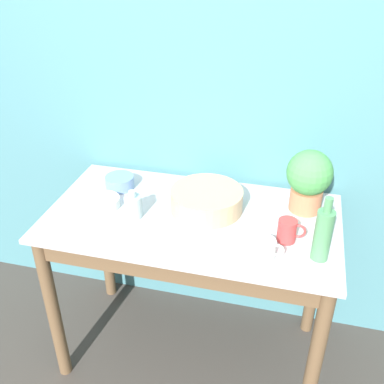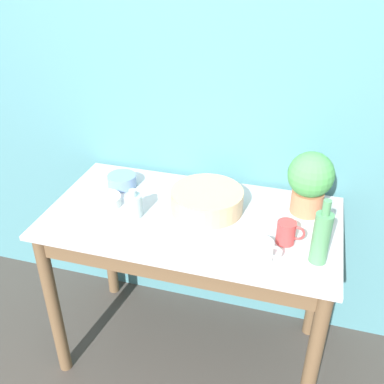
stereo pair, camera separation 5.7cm
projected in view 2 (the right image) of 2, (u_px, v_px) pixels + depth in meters
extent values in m
cube|color=teal|center=(216.00, 104.00, 2.06)|extent=(6.00, 0.05, 2.40)
cylinder|color=brown|center=(54.00, 307.00, 2.05)|extent=(0.06, 0.06, 0.81)
cylinder|color=brown|center=(311.00, 367.00, 1.77)|extent=(0.06, 0.06, 0.81)
cylinder|color=brown|center=(108.00, 236.00, 2.52)|extent=(0.06, 0.06, 0.81)
cylinder|color=brown|center=(318.00, 274.00, 2.25)|extent=(0.06, 0.06, 0.81)
cube|color=brown|center=(171.00, 271.00, 1.73)|extent=(1.15, 0.02, 0.10)
cube|color=#B2B2B7|center=(192.00, 218.00, 1.93)|extent=(1.25, 0.67, 0.02)
cylinder|color=#B7704C|center=(307.00, 202.00, 1.93)|extent=(0.14, 0.14, 0.10)
sphere|color=#47994C|center=(311.00, 175.00, 1.87)|extent=(0.19, 0.19, 0.19)
cylinder|color=tan|center=(207.00, 200.00, 1.95)|extent=(0.32, 0.32, 0.09)
cylinder|color=#4C8C59|center=(321.00, 238.00, 1.62)|extent=(0.07, 0.07, 0.21)
cylinder|color=#4C8C59|center=(327.00, 208.00, 1.55)|extent=(0.03, 0.03, 0.06)
cylinder|color=#93B2BC|center=(134.00, 206.00, 1.91)|extent=(0.07, 0.07, 0.10)
cylinder|color=#93B2BC|center=(133.00, 193.00, 1.88)|extent=(0.03, 0.03, 0.03)
cylinder|color=#C63838|center=(286.00, 232.00, 1.75)|extent=(0.07, 0.07, 0.09)
torus|color=#C63838|center=(297.00, 233.00, 1.73)|extent=(0.06, 0.01, 0.06)
cylinder|color=white|center=(261.00, 251.00, 1.66)|extent=(0.09, 0.09, 0.08)
torus|color=white|center=(275.00, 252.00, 1.65)|extent=(0.05, 0.01, 0.05)
cylinder|color=silver|center=(105.00, 201.00, 1.99)|extent=(0.14, 0.14, 0.04)
cylinder|color=#6684B2|center=(122.00, 181.00, 2.13)|extent=(0.14, 0.14, 0.06)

